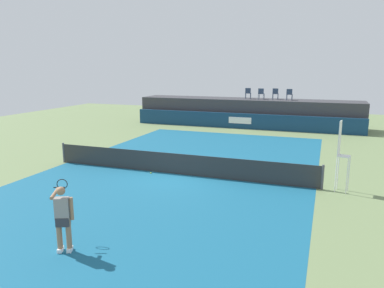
{
  "coord_description": "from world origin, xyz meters",
  "views": [
    {
      "loc": [
        6.17,
        -14.85,
        4.73
      ],
      "look_at": [
        -0.01,
        2.0,
        1.0
      ],
      "focal_mm": 34.54,
      "sensor_mm": 36.0,
      "label": 1
    }
  ],
  "objects_px": {
    "spectator_chair_center": "(275,93)",
    "net_post_far": "(323,177)",
    "spectator_chair_right": "(289,94)",
    "net_post_near": "(64,153)",
    "spectator_chair_far_left": "(248,93)",
    "spectator_chair_left": "(261,93)",
    "tennis_player": "(63,216)",
    "umpire_chair": "(341,151)",
    "tennis_ball": "(151,173)"
  },
  "relations": [
    {
      "from": "net_post_far",
      "to": "tennis_ball",
      "type": "bearing_deg",
      "value": -177.28
    },
    {
      "from": "spectator_chair_far_left",
      "to": "tennis_ball",
      "type": "distance_m",
      "value": 15.94
    },
    {
      "from": "net_post_far",
      "to": "spectator_chair_far_left",
      "type": "bearing_deg",
      "value": 112.0
    },
    {
      "from": "spectator_chair_right",
      "to": "umpire_chair",
      "type": "bearing_deg",
      "value": -77.03
    },
    {
      "from": "spectator_chair_far_left",
      "to": "net_post_far",
      "type": "distance_m",
      "value": 16.68
    },
    {
      "from": "net_post_near",
      "to": "spectator_chair_right",
      "type": "bearing_deg",
      "value": 57.75
    },
    {
      "from": "spectator_chair_left",
      "to": "umpire_chair",
      "type": "bearing_deg",
      "value": -69.31
    },
    {
      "from": "umpire_chair",
      "to": "tennis_player",
      "type": "distance_m",
      "value": 10.26
    },
    {
      "from": "tennis_player",
      "to": "tennis_ball",
      "type": "distance_m",
      "value": 7.4
    },
    {
      "from": "spectator_chair_center",
      "to": "net_post_far",
      "type": "height_order",
      "value": "spectator_chair_center"
    },
    {
      "from": "spectator_chair_far_left",
      "to": "tennis_ball",
      "type": "bearing_deg",
      "value": -94.18
    },
    {
      "from": "spectator_chair_center",
      "to": "umpire_chair",
      "type": "xyz_separation_m",
      "value": [
        4.6,
        -15.44,
        -1.11
      ]
    },
    {
      "from": "tennis_player",
      "to": "spectator_chair_center",
      "type": "bearing_deg",
      "value": 84.46
    },
    {
      "from": "net_post_far",
      "to": "tennis_ball",
      "type": "xyz_separation_m",
      "value": [
        -7.34,
        -0.35,
        -0.46
      ]
    },
    {
      "from": "spectator_chair_right",
      "to": "net_post_far",
      "type": "xyz_separation_m",
      "value": [
        2.87,
        -15.1,
        -2.19
      ]
    },
    {
      "from": "umpire_chair",
      "to": "net_post_near",
      "type": "height_order",
      "value": "umpire_chair"
    },
    {
      "from": "umpire_chair",
      "to": "tennis_ball",
      "type": "xyz_separation_m",
      "value": [
        -7.94,
        -0.37,
        -1.55
      ]
    },
    {
      "from": "spectator_chair_left",
      "to": "tennis_ball",
      "type": "xyz_separation_m",
      "value": [
        -2.27,
        -15.4,
        -2.66
      ]
    },
    {
      "from": "spectator_chair_far_left",
      "to": "umpire_chair",
      "type": "relative_size",
      "value": 0.32
    },
    {
      "from": "spectator_chair_far_left",
      "to": "umpire_chair",
      "type": "distance_m",
      "value": 16.78
    },
    {
      "from": "tennis_player",
      "to": "tennis_ball",
      "type": "height_order",
      "value": "tennis_player"
    },
    {
      "from": "tennis_player",
      "to": "spectator_chair_left",
      "type": "bearing_deg",
      "value": 87.05
    },
    {
      "from": "spectator_chair_far_left",
      "to": "tennis_player",
      "type": "bearing_deg",
      "value": -90.11
    },
    {
      "from": "net_post_near",
      "to": "net_post_far",
      "type": "bearing_deg",
      "value": 0.0
    },
    {
      "from": "spectator_chair_far_left",
      "to": "spectator_chair_left",
      "type": "xyz_separation_m",
      "value": [
        1.12,
        -0.28,
        0.0
      ]
    },
    {
      "from": "umpire_chair",
      "to": "spectator_chair_far_left",
      "type": "bearing_deg",
      "value": 113.94
    },
    {
      "from": "umpire_chair",
      "to": "spectator_chair_left",
      "type": "bearing_deg",
      "value": 110.69
    },
    {
      "from": "tennis_ball",
      "to": "spectator_chair_right",
      "type": "bearing_deg",
      "value": 73.87
    },
    {
      "from": "spectator_chair_center",
      "to": "spectator_chair_far_left",
      "type": "bearing_deg",
      "value": -176.53
    },
    {
      "from": "spectator_chair_left",
      "to": "umpire_chair",
      "type": "xyz_separation_m",
      "value": [
        5.67,
        -15.03,
        -1.11
      ]
    },
    {
      "from": "spectator_chair_right",
      "to": "net_post_near",
      "type": "relative_size",
      "value": 0.89
    },
    {
      "from": "net_post_far",
      "to": "spectator_chair_right",
      "type": "bearing_deg",
      "value": 100.76
    },
    {
      "from": "spectator_chair_right",
      "to": "net_post_near",
      "type": "bearing_deg",
      "value": -122.25
    },
    {
      "from": "net_post_near",
      "to": "spectator_chair_left",
      "type": "bearing_deg",
      "value": 64.03
    },
    {
      "from": "spectator_chair_far_left",
      "to": "spectator_chair_left",
      "type": "relative_size",
      "value": 1.0
    },
    {
      "from": "spectator_chair_right",
      "to": "umpire_chair",
      "type": "relative_size",
      "value": 0.32
    },
    {
      "from": "umpire_chair",
      "to": "net_post_far",
      "type": "distance_m",
      "value": 1.24
    },
    {
      "from": "umpire_chair",
      "to": "net_post_far",
      "type": "height_order",
      "value": "umpire_chair"
    },
    {
      "from": "spectator_chair_left",
      "to": "tennis_player",
      "type": "distance_m",
      "value": 22.75
    },
    {
      "from": "spectator_chair_center",
      "to": "net_post_far",
      "type": "bearing_deg",
      "value": -75.5
    },
    {
      "from": "spectator_chair_right",
      "to": "net_post_far",
      "type": "distance_m",
      "value": 15.53
    },
    {
      "from": "net_post_near",
      "to": "tennis_player",
      "type": "bearing_deg",
      "value": -50.97
    },
    {
      "from": "tennis_ball",
      "to": "spectator_chair_far_left",
      "type": "bearing_deg",
      "value": 85.82
    },
    {
      "from": "spectator_chair_center",
      "to": "net_post_near",
      "type": "relative_size",
      "value": 0.89
    },
    {
      "from": "net_post_far",
      "to": "tennis_player",
      "type": "distance_m",
      "value": 9.85
    },
    {
      "from": "spectator_chair_right",
      "to": "tennis_player",
      "type": "height_order",
      "value": "spectator_chair_right"
    },
    {
      "from": "spectator_chair_far_left",
      "to": "net_post_far",
      "type": "xyz_separation_m",
      "value": [
        6.19,
        -15.33,
        -2.19
      ]
    },
    {
      "from": "spectator_chair_right",
      "to": "net_post_near",
      "type": "height_order",
      "value": "spectator_chair_right"
    },
    {
      "from": "net_post_near",
      "to": "tennis_player",
      "type": "distance_m",
      "value": 9.8
    },
    {
      "from": "umpire_chair",
      "to": "tennis_ball",
      "type": "relative_size",
      "value": 40.59
    }
  ]
}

